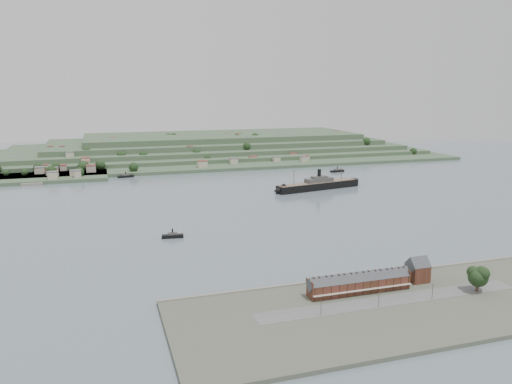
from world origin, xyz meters
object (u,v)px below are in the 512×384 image
object	(u,v)px
gabled_building	(418,270)
tugboat	(173,236)
terrace_row	(359,283)
steamship	(315,185)
fig_tree	(479,276)

from	to	relation	value
gabled_building	tugboat	world-z (taller)	gabled_building
terrace_row	gabled_building	size ratio (longest dim) A/B	3.95
steamship	gabled_building	bearing A→B (deg)	-101.96
gabled_building	fig_tree	world-z (taller)	gabled_building
tugboat	fig_tree	world-z (taller)	fig_tree
gabled_building	fig_tree	distance (m)	30.54
tugboat	fig_tree	xyz separation A→B (m)	(134.87, -147.89, 8.87)
gabled_building	steamship	bearing A→B (deg)	78.04
gabled_building	steamship	size ratio (longest dim) A/B	0.13
fig_tree	steamship	bearing A→B (deg)	83.23
terrace_row	steamship	xyz separation A→B (m)	(91.07, 256.98, -2.10)
steamship	tugboat	xyz separation A→B (m)	(-167.50, -127.19, -3.07)
terrace_row	tugboat	xyz separation A→B (m)	(-76.44, 129.79, -5.17)
terrace_row	steamship	distance (m)	272.65
terrace_row	gabled_building	bearing A→B (deg)	6.12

